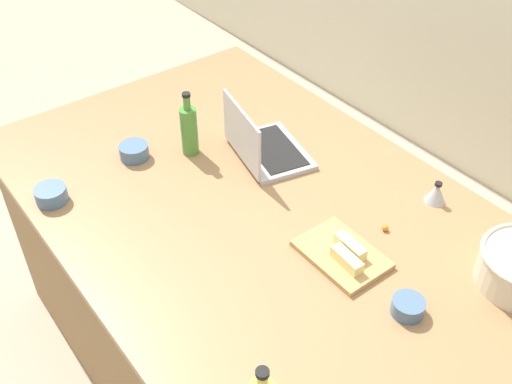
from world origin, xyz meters
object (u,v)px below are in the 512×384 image
(bottle_olive, at_px, (189,129))
(butter_stick_right, at_px, (350,246))
(cutting_board, at_px, (342,254))
(ramekin_small, at_px, (134,151))
(ramekin_medium, at_px, (51,195))
(butter_stick_left, at_px, (347,260))
(laptop, at_px, (262,146))
(ramekin_wide, at_px, (408,307))
(kitchen_timer, at_px, (436,193))

(bottle_olive, distance_m, butter_stick_right, 0.74)
(cutting_board, bearing_deg, bottle_olive, -174.53)
(ramekin_small, height_order, ramekin_medium, same)
(ramekin_medium, bearing_deg, bottle_olive, 84.88)
(butter_stick_left, distance_m, ramekin_small, 0.88)
(laptop, xyz_separation_m, ramekin_small, (-0.27, -0.37, -0.02))
(butter_stick_left, relative_size, butter_stick_right, 1.00)
(butter_stick_right, relative_size, ramekin_wide, 1.22)
(butter_stick_left, xyz_separation_m, ramekin_small, (-0.85, -0.22, -0.01))
(laptop, height_order, ramekin_medium, laptop)
(butter_stick_left, xyz_separation_m, ramekin_medium, (-0.81, -0.56, -0.01))
(laptop, xyz_separation_m, cutting_board, (0.54, -0.12, -0.04))
(cutting_board, distance_m, ramekin_small, 0.85)
(laptop, xyz_separation_m, ramekin_wide, (0.80, -0.12, -0.02))
(bottle_olive, distance_m, ramekin_medium, 0.52)
(bottle_olive, distance_m, kitchen_timer, 0.87)
(laptop, relative_size, ramekin_small, 3.36)
(bottle_olive, distance_m, butter_stick_left, 0.76)
(butter_stick_right, relative_size, ramekin_medium, 1.05)
(bottle_olive, bearing_deg, butter_stick_right, 7.15)
(butter_stick_left, height_order, butter_stick_right, same)
(kitchen_timer, bearing_deg, ramekin_wide, -58.76)
(butter_stick_right, bearing_deg, laptop, 170.06)
(butter_stick_left, distance_m, ramekin_wide, 0.22)
(laptop, relative_size, kitchen_timer, 4.56)
(butter_stick_left, distance_m, kitchen_timer, 0.44)
(cutting_board, bearing_deg, ramekin_small, -163.09)
(cutting_board, bearing_deg, laptop, 167.59)
(ramekin_medium, bearing_deg, ramekin_wide, 29.34)
(bottle_olive, bearing_deg, ramekin_wide, 3.79)
(ramekin_small, xyz_separation_m, ramekin_medium, (0.05, -0.33, 0.00))
(ramekin_small, xyz_separation_m, ramekin_wide, (1.07, 0.24, -0.00))
(butter_stick_right, relative_size, kitchen_timer, 1.43)
(ramekin_small, bearing_deg, butter_stick_left, 14.73)
(cutting_board, distance_m, ramekin_wide, 0.26)
(butter_stick_right, height_order, kitchen_timer, kitchen_timer)
(bottle_olive, bearing_deg, kitchen_timer, 34.14)
(cutting_board, height_order, ramekin_small, ramekin_small)
(ramekin_medium, relative_size, kitchen_timer, 1.36)
(bottle_olive, height_order, ramekin_wide, bottle_olive)
(cutting_board, xyz_separation_m, butter_stick_right, (0.01, 0.02, 0.03))
(bottle_olive, xyz_separation_m, ramekin_medium, (-0.05, -0.51, -0.07))
(bottle_olive, relative_size, ramekin_small, 2.34)
(laptop, distance_m, ramekin_medium, 0.73)
(bottle_olive, xyz_separation_m, kitchen_timer, (0.72, 0.49, -0.06))
(ramekin_small, height_order, ramekin_wide, ramekin_small)
(bottle_olive, relative_size, cutting_board, 0.94)
(laptop, relative_size, cutting_board, 1.34)
(cutting_board, relative_size, kitchen_timer, 3.39)
(cutting_board, relative_size, ramekin_medium, 2.49)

